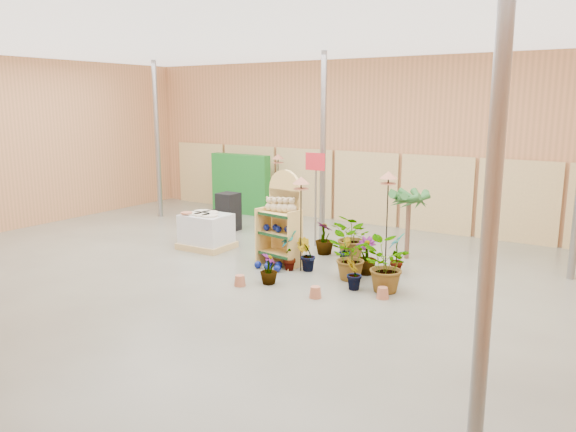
{
  "coord_description": "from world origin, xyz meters",
  "views": [
    {
      "loc": [
        6.54,
        -8.16,
        3.35
      ],
      "look_at": [
        0.3,
        1.5,
        1.0
      ],
      "focal_mm": 35.0,
      "sensor_mm": 36.0,
      "label": 1
    }
  ],
  "objects_px": {
    "pallet_stack": "(206,231)",
    "bird_table_front": "(301,184)",
    "display_shelf": "(283,222)",
    "potted_plant_2": "(348,257)"
  },
  "relations": [
    {
      "from": "bird_table_front",
      "to": "potted_plant_2",
      "type": "relative_size",
      "value": 2.12
    },
    {
      "from": "display_shelf",
      "to": "bird_table_front",
      "type": "xyz_separation_m",
      "value": [
        0.57,
        -0.21,
        0.87
      ]
    },
    {
      "from": "pallet_stack",
      "to": "bird_table_front",
      "type": "xyz_separation_m",
      "value": [
        2.77,
        -0.33,
        1.37
      ]
    },
    {
      "from": "potted_plant_2",
      "to": "bird_table_front",
      "type": "bearing_deg",
      "value": -179.76
    },
    {
      "from": "bird_table_front",
      "to": "display_shelf",
      "type": "bearing_deg",
      "value": 159.97
    },
    {
      "from": "display_shelf",
      "to": "potted_plant_2",
      "type": "xyz_separation_m",
      "value": [
        1.63,
        -0.2,
        -0.46
      ]
    },
    {
      "from": "pallet_stack",
      "to": "bird_table_front",
      "type": "height_order",
      "value": "bird_table_front"
    },
    {
      "from": "bird_table_front",
      "to": "potted_plant_2",
      "type": "distance_m",
      "value": 1.7
    },
    {
      "from": "display_shelf",
      "to": "potted_plant_2",
      "type": "relative_size",
      "value": 2.2
    },
    {
      "from": "display_shelf",
      "to": "pallet_stack",
      "type": "relative_size",
      "value": 1.71
    }
  ]
}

